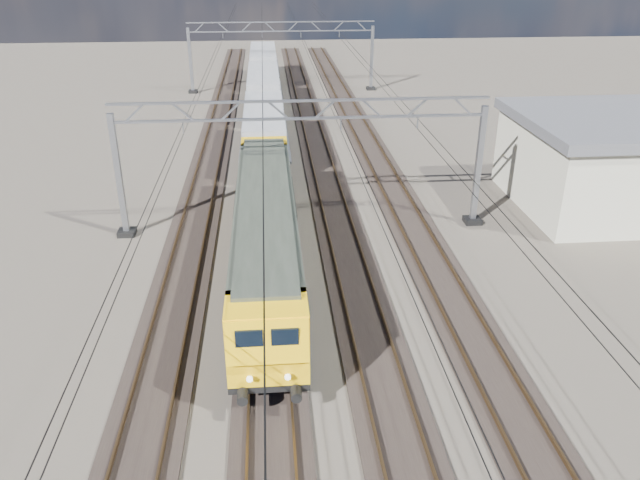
{
  "coord_description": "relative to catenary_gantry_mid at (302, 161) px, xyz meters",
  "views": [
    {
      "loc": [
        -1.74,
        -27.22,
        14.08
      ],
      "look_at": [
        0.36,
        -2.59,
        2.4
      ],
      "focal_mm": 35.0,
      "sensor_mm": 36.0,
      "label": 1
    }
  ],
  "objects": [
    {
      "name": "catenary_gantry_far",
      "position": [
        0.0,
        36.0,
        0.0
      ],
      "size": [
        19.9,
        0.9,
        7.11
      ],
      "color": "gray",
      "rests_on": "ground"
    },
    {
      "name": "hopper_wagon_lead",
      "position": [
        -2.0,
        12.65,
        -1.67
      ],
      "size": [
        3.38,
        13.0,
        3.25
      ],
      "color": "black",
      "rests_on": "ground"
    },
    {
      "name": "ground",
      "position": [
        -0.0,
        -4.0,
        -3.91
      ],
      "size": [
        160.0,
        160.0,
        0.0
      ],
      "primitive_type": "plane",
      "color": "#29231F",
      "rests_on": "ground"
    },
    {
      "name": "track_outer_west",
      "position": [
        -6.0,
        -4.0,
        -3.83
      ],
      "size": [
        2.6,
        140.0,
        0.3
      ],
      "color": "black",
      "rests_on": "ground"
    },
    {
      "name": "locomotive",
      "position": [
        -2.0,
        -5.04,
        -1.58
      ],
      "size": [
        2.76,
        21.1,
        3.62
      ],
      "color": "black",
      "rests_on": "ground"
    },
    {
      "name": "hopper_wagon_mid",
      "position": [
        -2.0,
        26.85,
        -1.67
      ],
      "size": [
        3.38,
        13.0,
        3.25
      ],
      "color": "black",
      "rests_on": "ground"
    },
    {
      "name": "hopper_wagon_third",
      "position": [
        -2.0,
        41.05,
        -1.67
      ],
      "size": [
        3.38,
        13.0,
        3.25
      ],
      "color": "black",
      "rests_on": "ground"
    },
    {
      "name": "overhead_wires",
      "position": [
        -0.0,
        4.0,
        1.84
      ],
      "size": [
        12.03,
        140.0,
        0.53
      ],
      "color": "black",
      "rests_on": "ground"
    },
    {
      "name": "track_inner_east",
      "position": [
        2.0,
        -4.0,
        -3.83
      ],
      "size": [
        2.6,
        140.0,
        0.3
      ],
      "color": "black",
      "rests_on": "ground"
    },
    {
      "name": "track_outer_east",
      "position": [
        6.0,
        -4.0,
        -3.83
      ],
      "size": [
        2.6,
        140.0,
        0.3
      ],
      "color": "black",
      "rests_on": "ground"
    },
    {
      "name": "track_loco",
      "position": [
        -2.0,
        -4.0,
        -3.83
      ],
      "size": [
        2.6,
        140.0,
        0.3
      ],
      "color": "black",
      "rests_on": "ground"
    },
    {
      "name": "catenary_gantry_mid",
      "position": [
        0.0,
        0.0,
        0.0
      ],
      "size": [
        19.9,
        0.9,
        7.11
      ],
      "color": "gray",
      "rests_on": "ground"
    }
  ]
}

